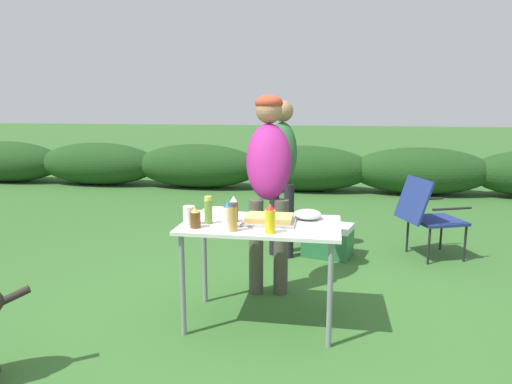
{
  "coord_description": "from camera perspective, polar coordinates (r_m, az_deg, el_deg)",
  "views": [
    {
      "loc": [
        0.47,
        -3.04,
        1.56
      ],
      "look_at": [
        -0.09,
        0.36,
        0.89
      ],
      "focal_mm": 32.0,
      "sensor_mm": 36.0,
      "label": 1
    }
  ],
  "objects": [
    {
      "name": "spice_jar",
      "position": [
        2.98,
        -2.91,
        -3.16
      ],
      "size": [
        0.06,
        0.06,
        0.19
      ],
      "color": "#B2893D",
      "rests_on": "folding_table"
    },
    {
      "name": "shrub_hedge",
      "position": [
        8.28,
        6.09,
        2.96
      ],
      "size": [
        14.4,
        0.9,
        0.82
      ],
      "color": "#1E4219",
      "rests_on": "ground"
    },
    {
      "name": "paper_cup_stack",
      "position": [
        3.17,
        -8.37,
        -2.92
      ],
      "size": [
        0.08,
        0.08,
        0.13
      ],
      "primitive_type": "cylinder",
      "color": "white",
      "rests_on": "folding_table"
    },
    {
      "name": "folding_table",
      "position": [
        3.21,
        0.6,
        -5.26
      ],
      "size": [
        1.1,
        0.64,
        0.74
      ],
      "color": "silver",
      "rests_on": "ground"
    },
    {
      "name": "camp_chair_green_behind_table",
      "position": [
        4.95,
        20.67,
        -2.48
      ],
      "size": [
        0.72,
        0.65,
        0.83
      ],
      "rotation": [
        0.0,
        0.0,
        -1.2
      ],
      "color": "navy",
      "rests_on": "ground"
    },
    {
      "name": "standing_person_in_gray_fleece",
      "position": [
        3.75,
        1.61,
        2.71
      ],
      "size": [
        0.44,
        0.54,
        1.63
      ],
      "rotation": [
        0.0,
        0.0,
        0.15
      ],
      "color": "#4C473D",
      "rests_on": "ground"
    },
    {
      "name": "relish_jar",
      "position": [
        3.18,
        -5.99,
        -2.29
      ],
      "size": [
        0.06,
        0.06,
        0.19
      ],
      "color": "olive",
      "rests_on": "folding_table"
    },
    {
      "name": "mustard_bottle",
      "position": [
        2.93,
        1.78,
        -3.4
      ],
      "size": [
        0.07,
        0.07,
        0.2
      ],
      "color": "yellow",
      "rests_on": "folding_table"
    },
    {
      "name": "plate_stack",
      "position": [
        3.43,
        -4.94,
        -2.53
      ],
      "size": [
        0.21,
        0.21,
        0.04
      ],
      "primitive_type": "cylinder",
      "color": "white",
      "rests_on": "folding_table"
    },
    {
      "name": "mixing_bowl",
      "position": [
        3.32,
        6.47,
        -2.78
      ],
      "size": [
        0.2,
        0.2,
        0.07
      ],
      "primitive_type": "ellipsoid",
      "color": "silver",
      "rests_on": "folding_table"
    },
    {
      "name": "food_tray",
      "position": [
        3.18,
        1.68,
        -3.46
      ],
      "size": [
        0.36,
        0.27,
        0.06
      ],
      "color": "#9E9EA3",
      "rests_on": "folding_table"
    },
    {
      "name": "standing_person_in_dark_puffer",
      "position": [
        4.59,
        3.28,
        3.66
      ],
      "size": [
        0.38,
        0.33,
        1.59
      ],
      "rotation": [
        0.0,
        0.0,
        -0.41
      ],
      "color": "black",
      "rests_on": "ground"
    },
    {
      "name": "ground_plane",
      "position": [
        3.45,
        0.58,
        -15.89
      ],
      "size": [
        60.0,
        60.0,
        0.0
      ],
      "primitive_type": "plane",
      "color": "#336028"
    },
    {
      "name": "beer_bottle",
      "position": [
        3.09,
        -7.6,
        -3.27
      ],
      "size": [
        0.07,
        0.07,
        0.14
      ],
      "color": "brown",
      "rests_on": "folding_table"
    },
    {
      "name": "ketchup_bottle",
      "position": [
        3.21,
        -2.8,
        -2.21
      ],
      "size": [
        0.06,
        0.06,
        0.19
      ],
      "color": "red",
      "rests_on": "folding_table"
    },
    {
      "name": "cooler_box",
      "position": [
        4.81,
        8.94,
        -5.95
      ],
      "size": [
        0.55,
        0.43,
        0.34
      ],
      "rotation": [
        0.0,
        0.0,
        2.88
      ],
      "color": "#286B3D",
      "rests_on": "ground"
    },
    {
      "name": "mayo_bottle",
      "position": [
        3.05,
        -3.52,
        -2.92
      ],
      "size": [
        0.08,
        0.08,
        0.18
      ],
      "color": "silver",
      "rests_on": "folding_table"
    }
  ]
}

